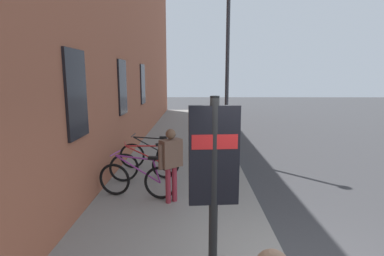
% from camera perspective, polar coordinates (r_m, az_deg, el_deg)
% --- Properties ---
extents(ground, '(60.00, 60.00, 0.00)m').
position_cam_1_polar(ground, '(10.07, 14.02, -6.16)').
color(ground, '#38383A').
extents(sidewalk_pavement, '(24.00, 3.50, 0.12)m').
position_cam_1_polar(sidewalk_pavement, '(11.72, -1.50, -3.31)').
color(sidewalk_pavement, gray).
rests_on(sidewalk_pavement, ground).
extents(station_facade, '(22.00, 0.65, 9.11)m').
position_cam_1_polar(station_facade, '(12.77, -11.13, 17.88)').
color(station_facade, '#9E563D').
rests_on(station_facade, ground).
extents(bicycle_far_end, '(0.53, 1.75, 0.97)m').
position_cam_1_polar(bicycle_far_end, '(6.69, -10.35, -9.67)').
color(bicycle_far_end, black).
rests_on(bicycle_far_end, sidewalk_pavement).
extents(bicycle_under_window, '(0.60, 1.73, 0.97)m').
position_cam_1_polar(bicycle_under_window, '(7.72, -8.81, -6.95)').
color(bicycle_under_window, black).
rests_on(bicycle_under_window, sidewalk_pavement).
extents(bicycle_end_of_row, '(0.48, 1.77, 0.97)m').
position_cam_1_polar(bicycle_end_of_row, '(8.65, -7.85, -5.10)').
color(bicycle_end_of_row, black).
rests_on(bicycle_end_of_row, sidewalk_pavement).
extents(transit_info_sign, '(0.13, 0.55, 2.40)m').
position_cam_1_polar(transit_info_sign, '(3.31, 4.18, -7.85)').
color(transit_info_sign, black).
rests_on(transit_info_sign, sidewalk_pavement).
extents(pedestrian_by_facade, '(0.43, 0.55, 1.63)m').
position_cam_1_polar(pedestrian_by_facade, '(9.33, 5.69, -0.17)').
color(pedestrian_by_facade, '#26262D').
rests_on(pedestrian_by_facade, sidewalk_pavement).
extents(pedestrian_near_bus, '(0.45, 0.49, 1.56)m').
position_cam_1_polar(pedestrian_near_bus, '(6.18, -4.02, -5.72)').
color(pedestrian_near_bus, maroon).
rests_on(pedestrian_near_bus, sidewalk_pavement).
extents(street_lamp, '(0.28, 0.28, 5.44)m').
position_cam_1_polar(street_lamp, '(9.86, 6.75, 13.28)').
color(street_lamp, '#333338').
rests_on(street_lamp, sidewalk_pavement).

